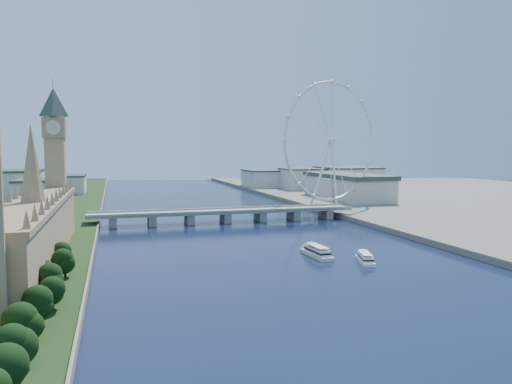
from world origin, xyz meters
name	(u,v)px	position (x,y,z in m)	size (l,w,h in m)	color
tree_row	(33,316)	(-113.00, 58.00, 9.61)	(9.27, 185.27, 22.49)	black
parliament_range	(34,231)	(-128.00, 170.00, 18.48)	(24.00, 200.00, 70.00)	tan
big_ben	(55,140)	(-128.00, 278.00, 66.57)	(20.02, 20.02, 110.00)	tan
westminster_bridge	(225,214)	(0.00, 300.00, 6.63)	(220.00, 22.00, 9.50)	gray
london_eye	(331,142)	(119.98, 355.08, 67.52)	(113.60, 39.12, 124.30)	silver
county_hall	(347,201)	(175.00, 430.00, 0.00)	(54.00, 144.00, 35.00)	beige
city_skyline	(212,182)	(39.22, 560.08, 16.96)	(505.00, 280.00, 32.00)	beige
tour_boat_near	(317,257)	(19.79, 152.96, 0.00)	(7.84, 30.64, 6.78)	silver
tour_boat_far	(365,262)	(38.72, 132.77, 0.00)	(6.57, 25.92, 5.69)	white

